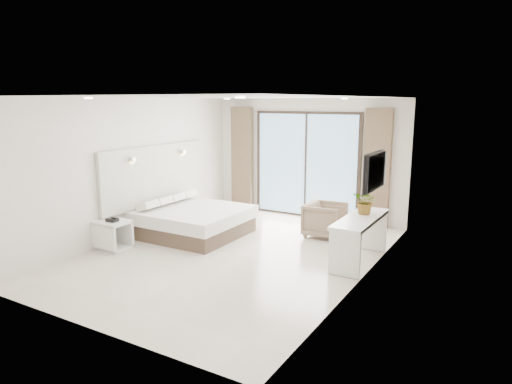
{
  "coord_description": "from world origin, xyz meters",
  "views": [
    {
      "loc": [
        4.19,
        -6.4,
        2.64
      ],
      "look_at": [
        0.23,
        0.4,
        1.06
      ],
      "focal_mm": 32.0,
      "sensor_mm": 36.0,
      "label": 1
    }
  ],
  "objects_px": {
    "bed": "(193,221)",
    "nightstand": "(113,235)",
    "console_desk": "(360,229)",
    "armchair": "(325,218)"
  },
  "relations": [
    {
      "from": "nightstand",
      "to": "console_desk",
      "type": "xyz_separation_m",
      "value": [
        4.06,
        1.58,
        0.3
      ]
    },
    {
      "from": "bed",
      "to": "console_desk",
      "type": "xyz_separation_m",
      "value": [
        3.38,
        0.12,
        0.28
      ]
    },
    {
      "from": "bed",
      "to": "armchair",
      "type": "relative_size",
      "value": 2.6
    },
    {
      "from": "nightstand",
      "to": "armchair",
      "type": "height_order",
      "value": "armchair"
    },
    {
      "from": "bed",
      "to": "nightstand",
      "type": "xyz_separation_m",
      "value": [
        -0.68,
        -1.46,
        -0.02
      ]
    },
    {
      "from": "nightstand",
      "to": "armchair",
      "type": "relative_size",
      "value": 0.78
    },
    {
      "from": "console_desk",
      "to": "nightstand",
      "type": "bearing_deg",
      "value": -158.78
    },
    {
      "from": "console_desk",
      "to": "armchair",
      "type": "bearing_deg",
      "value": 133.6
    },
    {
      "from": "armchair",
      "to": "nightstand",
      "type": "bearing_deg",
      "value": 128.99
    },
    {
      "from": "nightstand",
      "to": "armchair",
      "type": "distance_m",
      "value": 4.03
    }
  ]
}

